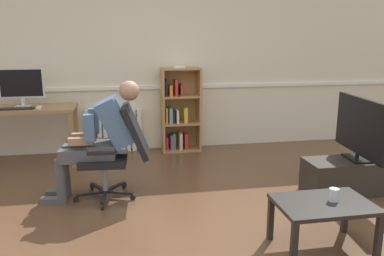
{
  "coord_description": "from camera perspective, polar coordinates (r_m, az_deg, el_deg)",
  "views": [
    {
      "loc": [
        -0.58,
        -3.08,
        1.63
      ],
      "look_at": [
        0.15,
        0.85,
        0.7
      ],
      "focal_mm": 36.62,
      "sensor_mm": 36.0,
      "label": 1
    }
  ],
  "objects": [
    {
      "name": "radiator",
      "position": [
        5.77,
        -11.28,
        -0.39
      ],
      "size": [
        0.79,
        0.08,
        0.62
      ],
      "color": "white",
      "rests_on": "ground_plane"
    },
    {
      "name": "bookshelf",
      "position": [
        5.68,
        -1.92,
        2.37
      ],
      "size": [
        0.56,
        0.29,
        1.23
      ],
      "color": "#AD7F4C",
      "rests_on": "ground_plane"
    },
    {
      "name": "back_wall",
      "position": [
        5.76,
        -4.8,
        10.25
      ],
      "size": [
        12.0,
        0.13,
        2.7
      ],
      "color": "beige",
      "rests_on": "ground_plane"
    },
    {
      "name": "imac_monitor",
      "position": [
        5.48,
        -23.59,
        5.83
      ],
      "size": [
        0.56,
        0.14,
        0.49
      ],
      "color": "silver",
      "rests_on": "computer_desk"
    },
    {
      "name": "ground_plane",
      "position": [
        3.53,
        0.12,
        -14.39
      ],
      "size": [
        18.0,
        18.0,
        0.0
      ],
      "primitive_type": "plane",
      "color": "brown"
    },
    {
      "name": "keyboard",
      "position": [
        5.32,
        -24.3,
        2.58
      ],
      "size": [
        0.43,
        0.12,
        0.02
      ],
      "primitive_type": "cube",
      "color": "black",
      "rests_on": "computer_desk"
    },
    {
      "name": "coffee_table",
      "position": [
        3.24,
        18.59,
        -11.07
      ],
      "size": [
        0.73,
        0.5,
        0.39
      ],
      "color": "black",
      "rests_on": "ground_plane"
    },
    {
      "name": "computer_mouse",
      "position": [
        5.28,
        -21.38,
        2.84
      ],
      "size": [
        0.06,
        0.1,
        0.03
      ],
      "primitive_type": "cube",
      "color": "white",
      "rests_on": "computer_desk"
    },
    {
      "name": "person_seated",
      "position": [
        4.04,
        -13.23,
        -1.29
      ],
      "size": [
        1.02,
        0.41,
        1.21
      ],
      "rotation": [
        0.0,
        0.0,
        -1.65
      ],
      "color": "#4C4C51",
      "rests_on": "ground_plane"
    },
    {
      "name": "tv_screen",
      "position": [
        4.44,
        23.28,
        0.03
      ],
      "size": [
        0.23,
        0.99,
        0.66
      ],
      "rotation": [
        0.0,
        0.0,
        1.47
      ],
      "color": "black",
      "rests_on": "tv_stand"
    },
    {
      "name": "tv_stand",
      "position": [
        4.58,
        22.67,
        -6.41
      ],
      "size": [
        1.09,
        0.4,
        0.36
      ],
      "color": "#2D2823",
      "rests_on": "ground_plane"
    },
    {
      "name": "computer_desk",
      "position": [
        5.46,
        -23.54,
        1.65
      ],
      "size": [
        1.34,
        0.6,
        0.76
      ],
      "color": "#9E7547",
      "rests_on": "ground_plane"
    },
    {
      "name": "drinking_glass",
      "position": [
        3.25,
        19.96,
        -9.12
      ],
      "size": [
        0.08,
        0.08,
        0.1
      ],
      "primitive_type": "cylinder",
      "color": "silver",
      "rests_on": "coffee_table"
    },
    {
      "name": "office_chair",
      "position": [
        4.05,
        -10.69,
        -2.94
      ],
      "size": [
        0.8,
        0.62,
        0.98
      ],
      "rotation": [
        0.0,
        0.0,
        -1.65
      ],
      "color": "black",
      "rests_on": "ground_plane"
    }
  ]
}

